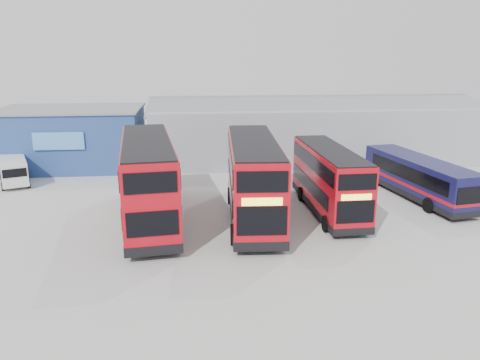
% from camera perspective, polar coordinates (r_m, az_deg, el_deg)
% --- Properties ---
extents(ground_plane, '(120.00, 120.00, 0.00)m').
position_cam_1_polar(ground_plane, '(26.10, 1.97, -6.82)').
color(ground_plane, '#A1A19C').
rests_on(ground_plane, ground).
extents(office_block, '(12.30, 8.32, 5.12)m').
position_cam_1_polar(office_block, '(43.89, -19.82, 4.94)').
color(office_block, navy).
rests_on(office_block, ground).
extents(maintenance_shed, '(30.50, 12.00, 5.89)m').
position_cam_1_polar(maintenance_shed, '(45.95, 8.64, 6.14)').
color(maintenance_shed, '#92989F').
rests_on(maintenance_shed, ground).
extents(double_decker_left, '(4.18, 12.04, 4.99)m').
position_cam_1_polar(double_decker_left, '(28.00, -11.10, -0.18)').
color(double_decker_left, '#B70A16').
rests_on(double_decker_left, ground).
extents(double_decker_centre, '(3.42, 11.66, 4.87)m').
position_cam_1_polar(double_decker_centre, '(27.98, 1.63, -0.03)').
color(double_decker_centre, '#B70A16').
rests_on(double_decker_centre, ground).
extents(double_decker_right, '(2.62, 9.74, 4.09)m').
position_cam_1_polar(double_decker_right, '(29.81, 10.75, -0.10)').
color(double_decker_right, '#B70A16').
rests_on(double_decker_right, ground).
extents(single_decker_blue, '(3.96, 10.57, 2.81)m').
position_cam_1_polar(single_decker_blue, '(34.52, 20.87, 0.16)').
color(single_decker_blue, '#0D133C').
rests_on(single_decker_blue, ground).
extents(panel_van, '(3.35, 4.85, 1.98)m').
position_cam_1_polar(panel_van, '(39.71, -25.89, 1.09)').
color(panel_van, silver).
rests_on(panel_van, ground).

